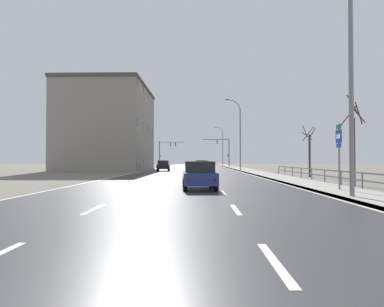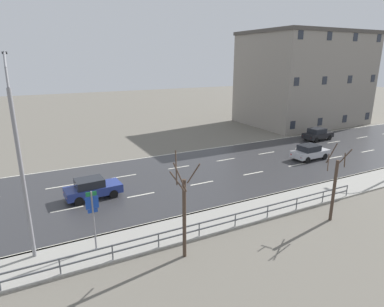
{
  "view_description": "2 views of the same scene",
  "coord_description": "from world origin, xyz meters",
  "views": [
    {
      "loc": [
        1.12,
        -3.15,
        1.65
      ],
      "look_at": [
        0.04,
        49.05,
        2.69
      ],
      "focal_mm": 30.01,
      "sensor_mm": 36.0,
      "label": 1
    },
    {
      "loc": [
        24.75,
        11.1,
        10.2
      ],
      "look_at": [
        0.0,
        23.84,
        2.0
      ],
      "focal_mm": 30.39,
      "sensor_mm": 36.0,
      "label": 2
    }
  ],
  "objects": [
    {
      "name": "ground_plane",
      "position": [
        0.0,
        48.0,
        -0.06
      ],
      "size": [
        160.0,
        160.0,
        0.12
      ],
      "color": "#666056"
    },
    {
      "name": "guardrail",
      "position": [
        9.85,
        17.97,
        0.71
      ],
      "size": [
        0.07,
        28.1,
        1.0
      ],
      "color": "#515459",
      "rests_on": "ground"
    },
    {
      "name": "street_lamp_foreground",
      "position": [
        7.44,
        10.54,
        5.16
      ],
      "size": [
        2.53,
        0.24,
        10.55
      ],
      "color": "slate",
      "rests_on": "ground"
    },
    {
      "name": "highway_sign",
      "position": [
        8.39,
        13.59,
        2.26
      ],
      "size": [
        0.09,
        0.68,
        3.52
      ],
      "color": "slate",
      "rests_on": "ground"
    },
    {
      "name": "car_far_left",
      "position": [
        1.15,
        14.82,
        0.8
      ],
      "size": [
        2.02,
        4.2,
        1.57
      ],
      "rotation": [
        0.0,
        0.0,
        0.06
      ],
      "color": "navy",
      "rests_on": "ground"
    },
    {
      "name": "car_mid_centre",
      "position": [
        1.51,
        36.9,
        0.8
      ],
      "size": [
        1.92,
        4.14,
        1.57
      ],
      "rotation": [
        0.0,
        0.0,
        0.03
      ],
      "color": "#B7B7BC",
      "rests_on": "ground"
    },
    {
      "name": "car_distant",
      "position": [
        -4.1,
        44.17,
        0.8
      ],
      "size": [
        2.02,
        4.19,
        1.57
      ],
      "rotation": [
        0.0,
        0.0,
        0.06
      ],
      "color": "black",
      "rests_on": "ground"
    },
    {
      "name": "brick_building",
      "position": [
        -14.24,
        51.15,
        7.07
      ],
      "size": [
        13.2,
        18.39,
        14.12
      ],
      "color": "gray",
      "rests_on": "ground"
    },
    {
      "name": "bare_tree_near",
      "position": [
        11.11,
        17.66,
        2.56
      ],
      "size": [
        1.28,
        1.32,
        5.82
      ],
      "color": "#423328",
      "rests_on": "ground"
    },
    {
      "name": "bare_tree_mid",
      "position": [
        11.8,
        27.97,
        2.37
      ],
      "size": [
        1.33,
        1.42,
        5.04
      ],
      "color": "#423328",
      "rests_on": "ground"
    }
  ]
}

